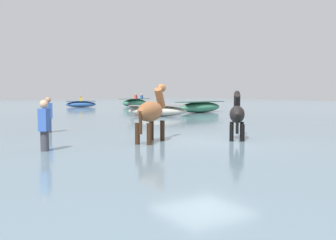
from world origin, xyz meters
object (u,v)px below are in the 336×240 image
(boat_distant_west, at_px, (135,103))
(boat_far_offshore, at_px, (200,107))
(boat_mid_outer, at_px, (81,104))
(boat_near_port, at_px, (157,111))
(person_spectator_far, at_px, (44,131))
(horse_lead_black, at_px, (237,116))
(horse_trailing_chestnut, at_px, (151,113))
(person_onlooker_left, at_px, (48,119))

(boat_distant_west, bearing_deg, boat_far_offshore, -94.66)
(boat_mid_outer, bearing_deg, boat_distant_west, -21.25)
(boat_near_port, xyz_separation_m, person_spectator_far, (-9.17, -9.77, 0.16))
(boat_far_offshore, height_order, person_spectator_far, person_spectator_far)
(boat_near_port, height_order, boat_mid_outer, boat_mid_outer)
(boat_far_offshore, xyz_separation_m, boat_mid_outer, (-3.64, 12.81, -0.09))
(horse_lead_black, height_order, boat_mid_outer, horse_lead_black)
(boat_mid_outer, height_order, person_spectator_far, person_spectator_far)
(person_spectator_far, bearing_deg, horse_lead_black, -7.79)
(boat_distant_west, distance_m, person_spectator_far, 26.89)
(horse_trailing_chestnut, relative_size, person_spectator_far, 1.26)
(boat_near_port, distance_m, boat_distant_west, 13.91)
(boat_distant_west, relative_size, person_spectator_far, 2.31)
(boat_near_port, relative_size, boat_far_offshore, 0.79)
(boat_far_offshore, bearing_deg, person_onlooker_left, -149.34)
(horse_trailing_chestnut, xyz_separation_m, boat_far_offshore, (10.63, 11.50, -0.46))
(horse_trailing_chestnut, xyz_separation_m, person_spectator_far, (-3.03, -0.06, -0.35))
(boat_mid_outer, xyz_separation_m, person_spectator_far, (-10.03, -24.36, 0.19))
(horse_trailing_chestnut, distance_m, boat_mid_outer, 25.30)
(boat_near_port, distance_m, boat_mid_outer, 14.61)
(horse_trailing_chestnut, height_order, boat_far_offshore, horse_trailing_chestnut)
(horse_trailing_chestnut, bearing_deg, boat_mid_outer, 73.94)
(boat_mid_outer, bearing_deg, person_spectator_far, -112.37)
(person_spectator_far, bearing_deg, person_onlooker_left, 72.76)
(horse_lead_black, height_order, horse_trailing_chestnut, horse_trailing_chestnut)
(horse_trailing_chestnut, bearing_deg, horse_lead_black, -17.97)
(boat_far_offshore, xyz_separation_m, person_spectator_far, (-13.66, -11.56, 0.11))
(boat_near_port, xyz_separation_m, boat_distant_west, (5.39, 12.82, 0.06))
(boat_mid_outer, relative_size, person_onlooker_left, 1.73)
(boat_near_port, distance_m, person_onlooker_left, 9.61)
(boat_near_port, height_order, person_onlooker_left, person_onlooker_left)
(boat_far_offshore, bearing_deg, boat_mid_outer, 105.86)
(horse_lead_black, relative_size, person_spectator_far, 1.14)
(horse_trailing_chestnut, distance_m, boat_distant_west, 25.33)
(boat_far_offshore, bearing_deg, horse_lead_black, -123.39)
(horse_lead_black, bearing_deg, person_onlooker_left, 130.26)
(boat_near_port, bearing_deg, person_onlooker_left, -144.81)
(horse_trailing_chestnut, bearing_deg, boat_near_port, 57.71)
(boat_near_port, distance_m, boat_far_offshore, 4.83)
(horse_trailing_chestnut, height_order, boat_mid_outer, horse_trailing_chestnut)
(boat_near_port, xyz_separation_m, boat_mid_outer, (0.86, 14.59, -0.03))
(horse_trailing_chestnut, bearing_deg, person_onlooker_left, 112.32)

